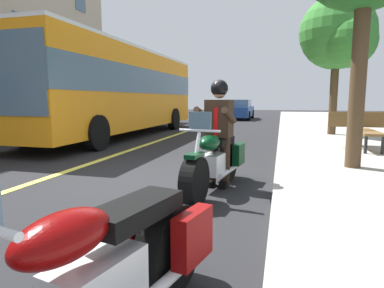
{
  "coord_description": "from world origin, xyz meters",
  "views": [
    {
      "loc": [
        5.26,
        2.08,
        1.43
      ],
      "look_at": [
        0.47,
        0.78,
        0.75
      ],
      "focal_mm": 30.72,
      "sensor_mm": 36.0,
      "label": 1
    }
  ],
  "objects_px": {
    "bus_near": "(118,88)",
    "bench_sidewalk": "(366,127)",
    "motorcycle_parked": "(103,277)",
    "street_tree_curbside": "(340,35)",
    "car_silver": "(239,110)",
    "rider_main": "(219,124)",
    "motorcycle_main": "(215,161)"
  },
  "relations": [
    {
      "from": "street_tree_curbside",
      "to": "bus_near",
      "type": "bearing_deg",
      "value": -81.53
    },
    {
      "from": "car_silver",
      "to": "street_tree_curbside",
      "type": "height_order",
      "value": "street_tree_curbside"
    },
    {
      "from": "motorcycle_parked",
      "to": "car_silver",
      "type": "distance_m",
      "value": 22.41
    },
    {
      "from": "rider_main",
      "to": "bus_near",
      "type": "xyz_separation_m",
      "value": [
        -6.42,
        -5.18,
        0.84
      ]
    },
    {
      "from": "street_tree_curbside",
      "to": "bench_sidewalk",
      "type": "bearing_deg",
      "value": 3.98
    },
    {
      "from": "motorcycle_parked",
      "to": "bench_sidewalk",
      "type": "relative_size",
      "value": 1.22
    },
    {
      "from": "car_silver",
      "to": "bench_sidewalk",
      "type": "bearing_deg",
      "value": 19.47
    },
    {
      "from": "bus_near",
      "to": "bench_sidewalk",
      "type": "distance_m",
      "value": 8.66
    },
    {
      "from": "car_silver",
      "to": "street_tree_curbside",
      "type": "bearing_deg",
      "value": 23.94
    },
    {
      "from": "motorcycle_parked",
      "to": "bench_sidewalk",
      "type": "height_order",
      "value": "motorcycle_parked"
    },
    {
      "from": "bench_sidewalk",
      "to": "motorcycle_parked",
      "type": "bearing_deg",
      "value": -21.21
    },
    {
      "from": "rider_main",
      "to": "bench_sidewalk",
      "type": "distance_m",
      "value": 5.16
    },
    {
      "from": "bench_sidewalk",
      "to": "street_tree_curbside",
      "type": "bearing_deg",
      "value": -176.02
    },
    {
      "from": "car_silver",
      "to": "bench_sidewalk",
      "type": "relative_size",
      "value": 2.55
    },
    {
      "from": "motorcycle_main",
      "to": "rider_main",
      "type": "xyz_separation_m",
      "value": [
        -0.19,
        0.02,
        0.58
      ]
    },
    {
      "from": "bench_sidewalk",
      "to": "bus_near",
      "type": "bearing_deg",
      "value": -105.55
    },
    {
      "from": "bench_sidewalk",
      "to": "street_tree_curbside",
      "type": "height_order",
      "value": "street_tree_curbside"
    },
    {
      "from": "car_silver",
      "to": "motorcycle_parked",
      "type": "bearing_deg",
      "value": 5.33
    },
    {
      "from": "bus_near",
      "to": "car_silver",
      "type": "distance_m",
      "value": 12.63
    },
    {
      "from": "rider_main",
      "to": "motorcycle_parked",
      "type": "relative_size",
      "value": 0.79
    },
    {
      "from": "rider_main",
      "to": "motorcycle_parked",
      "type": "bearing_deg",
      "value": 0.81
    },
    {
      "from": "bench_sidewalk",
      "to": "street_tree_curbside",
      "type": "distance_m",
      "value": 4.58
    },
    {
      "from": "rider_main",
      "to": "car_silver",
      "type": "xyz_separation_m",
      "value": [
        -18.6,
        -2.03,
        -0.35
      ]
    },
    {
      "from": "car_silver",
      "to": "street_tree_curbside",
      "type": "xyz_separation_m",
      "value": [
        10.98,
        4.88,
        2.97
      ]
    },
    {
      "from": "rider_main",
      "to": "street_tree_curbside",
      "type": "bearing_deg",
      "value": 159.51
    },
    {
      "from": "bus_near",
      "to": "street_tree_curbside",
      "type": "distance_m",
      "value": 8.31
    },
    {
      "from": "car_silver",
      "to": "bench_sidewalk",
      "type": "distance_m",
      "value": 15.36
    },
    {
      "from": "motorcycle_parked",
      "to": "car_silver",
      "type": "xyz_separation_m",
      "value": [
        -22.31,
        -2.08,
        0.24
      ]
    },
    {
      "from": "motorcycle_main",
      "to": "bus_near",
      "type": "distance_m",
      "value": 8.5
    },
    {
      "from": "rider_main",
      "to": "car_silver",
      "type": "bearing_deg",
      "value": -173.77
    },
    {
      "from": "bench_sidewalk",
      "to": "motorcycle_main",
      "type": "bearing_deg",
      "value": -35.82
    },
    {
      "from": "rider_main",
      "to": "car_silver",
      "type": "distance_m",
      "value": 18.72
    }
  ]
}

